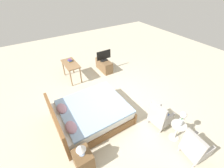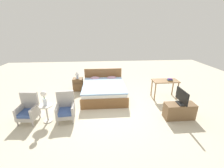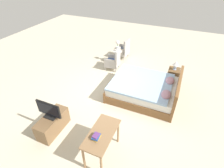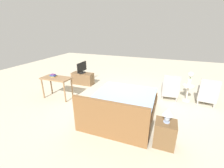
{
  "view_description": "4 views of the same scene",
  "coord_description": "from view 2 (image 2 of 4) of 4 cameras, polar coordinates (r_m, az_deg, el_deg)",
  "views": [
    {
      "loc": [
        -3.21,
        2.11,
        3.81
      ],
      "look_at": [
        0.3,
        -0.12,
        0.66
      ],
      "focal_mm": 24.0,
      "sensor_mm": 36.0,
      "label": 1
    },
    {
      "loc": [
        -0.34,
        -4.92,
        2.82
      ],
      "look_at": [
        0.07,
        0.25,
        0.83
      ],
      "focal_mm": 24.0,
      "sensor_mm": 36.0,
      "label": 2
    },
    {
      "loc": [
        4.45,
        1.83,
        3.85
      ],
      "look_at": [
        0.39,
        0.08,
        0.65
      ],
      "focal_mm": 28.0,
      "sensor_mm": 36.0,
      "label": 3
    },
    {
      "loc": [
        -1.28,
        4.6,
        2.43
      ],
      "look_at": [
        0.37,
        0.21,
        0.63
      ],
      "focal_mm": 24.0,
      "sensor_mm": 36.0,
      "label": 4
    }
  ],
  "objects": [
    {
      "name": "book_stack",
      "position": [
        6.51,
        21.2,
        1.54
      ],
      "size": [
        0.21,
        0.16,
        0.1
      ],
      "color": "#B79333",
      "rests_on": "vanity_desk"
    },
    {
      "name": "side_table",
      "position": [
        5.16,
        -23.65,
        -9.49
      ],
      "size": [
        0.4,
        0.4,
        0.57
      ],
      "color": "beige",
      "rests_on": "ground_plane"
    },
    {
      "name": "vanity_desk",
      "position": [
        6.54,
        19.57,
        0.34
      ],
      "size": [
        1.04,
        0.52,
        0.77
      ],
      "color": "#8E6B47",
      "rests_on": "ground_plane"
    },
    {
      "name": "flower_vase",
      "position": [
        4.94,
        -24.49,
        -4.41
      ],
      "size": [
        0.17,
        0.17,
        0.48
      ],
      "color": "silver",
      "rests_on": "side_table"
    },
    {
      "name": "tv_flatscreen",
      "position": [
        5.2,
        25.09,
        -4.5
      ],
      "size": [
        0.2,
        0.69,
        0.48
      ],
      "color": "black",
      "rests_on": "tv_stand"
    },
    {
      "name": "armchair_by_window_left",
      "position": [
        5.42,
        -29.24,
        -8.78
      ],
      "size": [
        0.59,
        0.59,
        0.92
      ],
      "color": "#ADA8A3",
      "rests_on": "ground_plane"
    },
    {
      "name": "ground_plane",
      "position": [
        5.68,
        -0.48,
        -8.81
      ],
      "size": [
        16.0,
        16.0,
        0.0
      ],
      "primitive_type": "plane",
      "color": "beige"
    },
    {
      "name": "armchair_by_window_right",
      "position": [
        5.05,
        -17.22,
        -9.07
      ],
      "size": [
        0.58,
        0.58,
        0.92
      ],
      "color": "#ADA8A3",
      "rests_on": "ground_plane"
    },
    {
      "name": "tv_stand",
      "position": [
        5.42,
        24.25,
        -9.32
      ],
      "size": [
        0.96,
        0.4,
        0.52
      ],
      "color": "brown",
      "rests_on": "ground_plane"
    },
    {
      "name": "nightstand",
      "position": [
        7.23,
        -12.82,
        -0.08
      ],
      "size": [
        0.44,
        0.41,
        0.58
      ],
      "color": "brown",
      "rests_on": "ground_plane"
    },
    {
      "name": "table_lamp",
      "position": [
        7.07,
        -13.14,
        3.73
      ],
      "size": [
        0.22,
        0.22,
        0.33
      ],
      "color": "#9EADC6",
      "rests_on": "nightstand"
    },
    {
      "name": "bed",
      "position": [
        6.45,
        -3.12,
        -2.11
      ],
      "size": [
        1.77,
        2.16,
        0.96
      ],
      "color": "brown",
      "rests_on": "ground_plane"
    }
  ]
}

